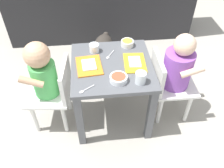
% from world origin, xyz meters
% --- Properties ---
extents(ground_plane, '(7.00, 7.00, 0.00)m').
position_xyz_m(ground_plane, '(0.00, 0.00, 0.00)').
color(ground_plane, '#9E998E').
extents(dining_table, '(0.50, 0.51, 0.47)m').
position_xyz_m(dining_table, '(0.00, 0.00, 0.37)').
color(dining_table, '#515459').
rests_on(dining_table, ground).
extents(seated_child_left, '(0.31, 0.31, 0.66)m').
position_xyz_m(seated_child_left, '(-0.41, -0.01, 0.42)').
color(seated_child_left, white).
rests_on(seated_child_left, ground).
extents(seated_child_right, '(0.28, 0.28, 0.66)m').
position_xyz_m(seated_child_right, '(0.41, -0.01, 0.41)').
color(seated_child_right, white).
rests_on(seated_child_right, ground).
extents(dog, '(0.24, 0.43, 0.31)m').
position_xyz_m(dog, '(-0.03, 0.54, 0.20)').
color(dog, '#332D28').
rests_on(dog, ground).
extents(food_tray_left, '(0.17, 0.21, 0.02)m').
position_xyz_m(food_tray_left, '(-0.14, -0.00, 0.48)').
color(food_tray_left, orange).
rests_on(food_tray_left, dining_table).
extents(food_tray_right, '(0.14, 0.20, 0.02)m').
position_xyz_m(food_tray_right, '(0.14, -0.00, 0.48)').
color(food_tray_right, gold).
rests_on(food_tray_right, dining_table).
extents(water_cup_left, '(0.06, 0.06, 0.07)m').
position_xyz_m(water_cup_left, '(0.14, -0.17, 0.50)').
color(water_cup_left, white).
rests_on(water_cup_left, dining_table).
extents(water_cup_right, '(0.06, 0.06, 0.06)m').
position_xyz_m(water_cup_right, '(-0.10, 0.15, 0.49)').
color(water_cup_right, white).
rests_on(water_cup_right, dining_table).
extents(veggie_bowl_far, '(0.10, 0.10, 0.04)m').
position_xyz_m(veggie_bowl_far, '(0.02, -0.15, 0.49)').
color(veggie_bowl_far, white).
rests_on(veggie_bowl_far, dining_table).
extents(veggie_bowl_near, '(0.09, 0.09, 0.04)m').
position_xyz_m(veggie_bowl_near, '(0.12, 0.19, 0.49)').
color(veggie_bowl_near, white).
rests_on(veggie_bowl_near, dining_table).
extents(spoon_by_left_tray, '(0.06, 0.09, 0.01)m').
position_xyz_m(spoon_by_left_tray, '(-0.01, 0.09, 0.47)').
color(spoon_by_left_tray, silver).
rests_on(spoon_by_left_tray, dining_table).
extents(spoon_by_right_tray, '(0.09, 0.06, 0.01)m').
position_xyz_m(spoon_by_right_tray, '(-0.17, -0.21, 0.47)').
color(spoon_by_right_tray, silver).
rests_on(spoon_by_right_tray, dining_table).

